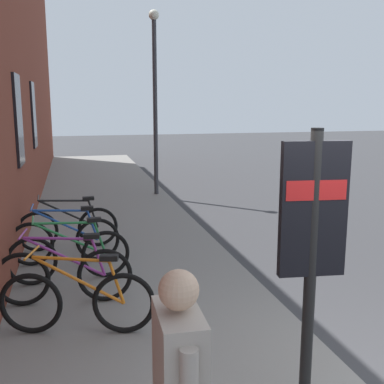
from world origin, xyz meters
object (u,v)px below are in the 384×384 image
(bicycle_leaning_wall, at_px, (78,301))
(bicycle_far_end, at_px, (69,228))
(pedestrian_crossing_street, at_px, (179,381))
(bicycle_nearest_sign, at_px, (64,275))
(bicycle_beside_lamp, at_px, (70,256))
(transit_info_sign, at_px, (313,228))
(street_lamp, at_px, (155,87))
(bicycle_mid_rack, at_px, (65,240))

(bicycle_leaning_wall, relative_size, bicycle_far_end, 0.98)
(bicycle_leaning_wall, bearing_deg, pedestrian_crossing_street, -168.77)
(bicycle_leaning_wall, distance_m, bicycle_nearest_sign, 0.88)
(bicycle_beside_lamp, distance_m, transit_info_sign, 4.17)
(bicycle_leaning_wall, relative_size, transit_info_sign, 0.72)
(bicycle_beside_lamp, xyz_separation_m, street_lamp, (6.27, -2.38, 2.60))
(bicycle_nearest_sign, bearing_deg, transit_info_sign, -142.96)
(bicycle_leaning_wall, xyz_separation_m, bicycle_mid_rack, (2.49, 0.17, 0.00))
(bicycle_beside_lamp, height_order, bicycle_far_end, same)
(bicycle_mid_rack, xyz_separation_m, street_lamp, (5.45, -2.46, 2.60))
(bicycle_leaning_wall, height_order, pedestrian_crossing_street, pedestrian_crossing_street)
(bicycle_mid_rack, distance_m, pedestrian_crossing_street, 5.35)
(bicycle_beside_lamp, relative_size, transit_info_sign, 0.74)
(bicycle_beside_lamp, distance_m, bicycle_far_end, 1.61)
(bicycle_far_end, relative_size, street_lamp, 0.35)
(bicycle_far_end, xyz_separation_m, pedestrian_crossing_street, (-6.04, -0.67, 0.65))
(bicycle_mid_rack, xyz_separation_m, pedestrian_crossing_street, (-5.26, -0.72, 0.65))
(bicycle_mid_rack, bearing_deg, bicycle_nearest_sign, -179.79)
(bicycle_leaning_wall, relative_size, pedestrian_crossing_street, 1.02)
(bicycle_far_end, distance_m, pedestrian_crossing_street, 6.11)
(bicycle_nearest_sign, relative_size, transit_info_sign, 0.74)
(bicycle_leaning_wall, bearing_deg, bicycle_far_end, 2.09)
(bicycle_beside_lamp, relative_size, pedestrian_crossing_street, 1.04)
(bicycle_leaning_wall, bearing_deg, bicycle_beside_lamp, 3.12)
(bicycle_beside_lamp, height_order, street_lamp, street_lamp)
(bicycle_nearest_sign, relative_size, pedestrian_crossing_street, 1.04)
(bicycle_nearest_sign, distance_m, bicycle_beside_lamp, 0.80)
(bicycle_nearest_sign, bearing_deg, bicycle_mid_rack, 0.21)
(bicycle_far_end, bearing_deg, street_lamp, -27.28)
(bicycle_leaning_wall, xyz_separation_m, bicycle_beside_lamp, (1.66, 0.09, 0.00))
(bicycle_mid_rack, height_order, bicycle_far_end, same)
(bicycle_far_end, xyz_separation_m, transit_info_sign, (-5.09, -1.99, 1.21))
(street_lamp, bearing_deg, bicycle_nearest_sign, 160.88)
(bicycle_leaning_wall, xyz_separation_m, bicycle_far_end, (3.27, 0.12, 0.00))
(bicycle_leaning_wall, height_order, transit_info_sign, transit_info_sign)
(bicycle_mid_rack, height_order, pedestrian_crossing_street, pedestrian_crossing_street)
(bicycle_nearest_sign, distance_m, bicycle_mid_rack, 1.62)
(bicycle_far_end, bearing_deg, bicycle_leaning_wall, -177.91)
(pedestrian_crossing_street, bearing_deg, street_lamp, -9.23)
(bicycle_mid_rack, relative_size, transit_info_sign, 0.74)
(street_lamp, bearing_deg, bicycle_leaning_wall, 163.91)
(bicycle_beside_lamp, xyz_separation_m, pedestrian_crossing_street, (-4.43, -0.64, 0.65))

